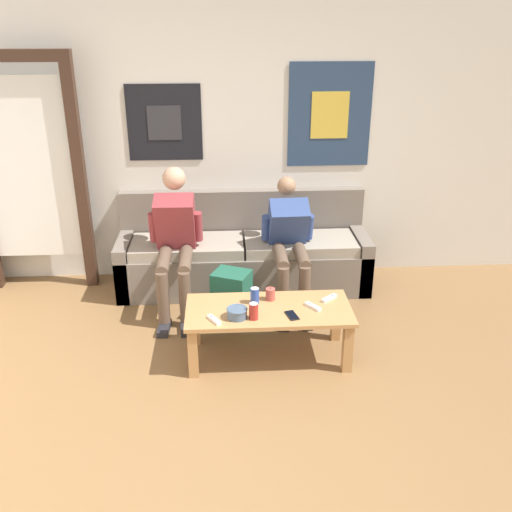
# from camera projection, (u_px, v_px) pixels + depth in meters

# --- Properties ---
(ground_plane) EXTENTS (18.00, 18.00, 0.00)m
(ground_plane) POSITION_uv_depth(u_px,v_px,m) (220.00, 471.00, 3.28)
(ground_plane) COLOR brown
(wall_back) EXTENTS (10.00, 0.07, 2.55)m
(wall_back) POSITION_uv_depth(u_px,v_px,m) (216.00, 146.00, 5.30)
(wall_back) COLOR silver
(wall_back) RESTS_ON ground_plane
(door_frame) EXTENTS (1.00, 0.10, 2.15)m
(door_frame) POSITION_uv_depth(u_px,v_px,m) (27.00, 163.00, 5.04)
(door_frame) COLOR #382319
(door_frame) RESTS_ON ground_plane
(couch) EXTENTS (2.32, 0.68, 0.88)m
(couch) POSITION_uv_depth(u_px,v_px,m) (244.00, 256.00, 5.40)
(couch) COLOR #70665B
(couch) RESTS_ON ground_plane
(coffee_table) EXTENTS (1.23, 0.55, 0.42)m
(coffee_table) POSITION_uv_depth(u_px,v_px,m) (269.00, 317.00, 4.24)
(coffee_table) COLOR #B27F4C
(coffee_table) RESTS_ON ground_plane
(person_seated_adult) EXTENTS (0.47, 0.94, 1.20)m
(person_seated_adult) POSITION_uv_depth(u_px,v_px,m) (175.00, 236.00, 4.90)
(person_seated_adult) COLOR brown
(person_seated_adult) RESTS_ON ground_plane
(person_seated_teen) EXTENTS (0.47, 0.96, 1.07)m
(person_seated_teen) POSITION_uv_depth(u_px,v_px,m) (289.00, 239.00, 5.00)
(person_seated_teen) COLOR brown
(person_seated_teen) RESTS_ON ground_plane
(backpack) EXTENTS (0.36, 0.35, 0.45)m
(backpack) POSITION_uv_depth(u_px,v_px,m) (231.00, 298.00, 4.80)
(backpack) COLOR #1E5642
(backpack) RESTS_ON ground_plane
(ceramic_bowl) EXTENTS (0.15, 0.15, 0.08)m
(ceramic_bowl) POSITION_uv_depth(u_px,v_px,m) (237.00, 312.00, 4.07)
(ceramic_bowl) COLOR #475B75
(ceramic_bowl) RESTS_ON coffee_table
(pillar_candle) EXTENTS (0.07, 0.07, 0.11)m
(pillar_candle) POSITION_uv_depth(u_px,v_px,m) (270.00, 294.00, 4.32)
(pillar_candle) COLOR #B24C42
(pillar_candle) RESTS_ON coffee_table
(drink_can_blue) EXTENTS (0.07, 0.07, 0.12)m
(drink_can_blue) POSITION_uv_depth(u_px,v_px,m) (255.00, 296.00, 4.26)
(drink_can_blue) COLOR #28479E
(drink_can_blue) RESTS_ON coffee_table
(drink_can_red) EXTENTS (0.07, 0.07, 0.12)m
(drink_can_red) POSITION_uv_depth(u_px,v_px,m) (254.00, 311.00, 4.04)
(drink_can_red) COLOR maroon
(drink_can_red) RESTS_ON coffee_table
(game_controller_near_left) EXTENTS (0.11, 0.14, 0.03)m
(game_controller_near_left) POSITION_uv_depth(u_px,v_px,m) (313.00, 306.00, 4.21)
(game_controller_near_left) COLOR white
(game_controller_near_left) RESTS_ON coffee_table
(game_controller_near_right) EXTENTS (0.13, 0.12, 0.03)m
(game_controller_near_right) POSITION_uv_depth(u_px,v_px,m) (329.00, 298.00, 4.34)
(game_controller_near_right) COLOR white
(game_controller_near_right) RESTS_ON coffee_table
(game_controller_far_center) EXTENTS (0.10, 0.14, 0.03)m
(game_controller_far_center) POSITION_uv_depth(u_px,v_px,m) (214.00, 320.00, 4.03)
(game_controller_far_center) COLOR white
(game_controller_far_center) RESTS_ON coffee_table
(cell_phone) EXTENTS (0.10, 0.15, 0.01)m
(cell_phone) POSITION_uv_depth(u_px,v_px,m) (292.00, 315.00, 4.10)
(cell_phone) COLOR black
(cell_phone) RESTS_ON coffee_table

